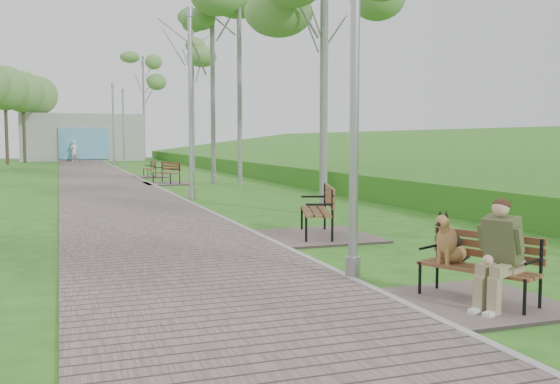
{
  "coord_description": "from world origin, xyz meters",
  "views": [
    {
      "loc": [
        -3.45,
        -6.0,
        1.78
      ],
      "look_at": [
        -0.14,
        3.35,
        0.96
      ],
      "focal_mm": 40.0,
      "sensor_mm": 36.0,
      "label": 1
    }
  ],
  "objects": [
    {
      "name": "ground",
      "position": [
        0.0,
        0.0,
        0.0
      ],
      "size": [
        120.0,
        120.0,
        0.0
      ],
      "primitive_type": "plane",
      "color": "#29621B",
      "rests_on": "ground"
    },
    {
      "name": "walkway",
      "position": [
        -1.75,
        21.5,
        0.02
      ],
      "size": [
        3.5,
        67.0,
        0.04
      ],
      "primitive_type": "cube",
      "color": "#62544F",
      "rests_on": "ground"
    },
    {
      "name": "kerb",
      "position": [
        0.0,
        21.5,
        0.03
      ],
      "size": [
        0.1,
        67.0,
        0.05
      ],
      "primitive_type": "cube",
      "color": "#999993",
      "rests_on": "ground"
    },
    {
      "name": "embankment",
      "position": [
        12.0,
        20.0,
        0.0
      ],
      "size": [
        14.0,
        70.0,
        1.6
      ],
      "primitive_type": "cube",
      "color": "#4C952B",
      "rests_on": "ground"
    },
    {
      "name": "building_north",
      "position": [
        -1.5,
        50.97,
        1.99
      ],
      "size": [
        10.0,
        5.2,
        4.0
      ],
      "color": "#9E9E99",
      "rests_on": "ground"
    },
    {
      "name": "bench_main",
      "position": [
        0.75,
        -0.48,
        0.38
      ],
      "size": [
        1.56,
        1.74,
        1.36
      ],
      "color": "#62544F",
      "rests_on": "ground"
    },
    {
      "name": "bench_second",
      "position": [
        0.96,
        4.47,
        0.22
      ],
      "size": [
        1.92,
        2.14,
        1.18
      ],
      "color": "#62544F",
      "rests_on": "ground"
    },
    {
      "name": "bench_third",
      "position": [
        0.62,
        19.34,
        0.2
      ],
      "size": [
        1.8,
        2.0,
        1.1
      ],
      "color": "#62544F",
      "rests_on": "ground"
    },
    {
      "name": "bench_far",
      "position": [
        0.64,
        24.44,
        0.17
      ],
      "size": [
        1.55,
        1.72,
        0.95
      ],
      "color": "#62544F",
      "rests_on": "ground"
    },
    {
      "name": "lamp_post_near",
      "position": [
        0.06,
        1.12,
        2.39
      ],
      "size": [
        0.2,
        0.2,
        5.11
      ],
      "color": "#989A9F",
      "rests_on": "ground"
    },
    {
      "name": "lamp_post_second",
      "position": [
        0.29,
        12.59,
        2.66
      ],
      "size": [
        0.22,
        0.22,
        5.7
      ],
      "color": "#989A9F",
      "rests_on": "ground"
    },
    {
      "name": "lamp_post_third",
      "position": [
        0.17,
        32.05,
        2.23
      ],
      "size": [
        0.18,
        0.18,
        4.78
      ],
      "color": "#989A9F",
      "rests_on": "ground"
    },
    {
      "name": "lamp_post_far",
      "position": [
        0.32,
        41.09,
        2.75
      ],
      "size": [
        0.23,
        0.23,
        5.89
      ],
      "color": "#989A9F",
      "rests_on": "ground"
    },
    {
      "name": "pedestrian_near",
      "position": [
        -2.3,
        47.83,
        0.89
      ],
      "size": [
        0.77,
        0.66,
        1.77
      ],
      "primitive_type": "imported",
      "rotation": [
        0.0,
        0.0,
        3.58
      ],
      "color": "silver",
      "rests_on": "ground"
    },
    {
      "name": "birch_mid_c",
      "position": [
        2.51,
        19.06,
        6.24
      ],
      "size": [
        2.7,
        2.7,
        7.94
      ],
      "color": "silver",
      "rests_on": "ground"
    },
    {
      "name": "birch_far_b",
      "position": [
        3.88,
        29.75,
        7.11
      ],
      "size": [
        2.77,
        2.77,
        9.06
      ],
      "color": "silver",
      "rests_on": "ground"
    },
    {
      "name": "birch_distant_b",
      "position": [
        3.68,
        50.27,
        7.48
      ],
      "size": [
        2.65,
        2.65,
        9.53
      ],
      "color": "silver",
      "rests_on": "ground"
    }
  ]
}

